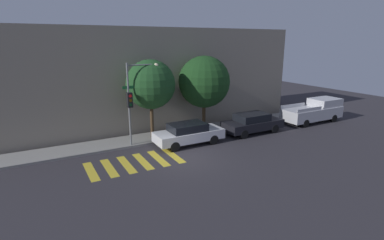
{
  "coord_description": "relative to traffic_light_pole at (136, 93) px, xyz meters",
  "views": [
    {
      "loc": [
        -7.2,
        -14.17,
        6.51
      ],
      "look_at": [
        1.67,
        2.1,
        1.6
      ],
      "focal_mm": 28.0,
      "sensor_mm": 36.0,
      "label": 1
    }
  ],
  "objects": [
    {
      "name": "sedan_near_corner",
      "position": [
        2.97,
        -1.27,
        -2.7
      ],
      "size": [
        4.48,
        1.77,
        1.41
      ],
      "color": "silver",
      "rests_on": "ground"
    },
    {
      "name": "sedan_middle",
      "position": [
        8.22,
        -1.27,
        -2.69
      ],
      "size": [
        4.5,
        1.82,
        1.45
      ],
      "color": "black",
      "rests_on": "ground"
    },
    {
      "name": "crosswalk",
      "position": [
        -1.08,
        -2.57,
        -3.44
      ],
      "size": [
        5.12,
        2.6,
        0.0
      ],
      "color": "gold",
      "rests_on": "ground"
    },
    {
      "name": "traffic_light_pole",
      "position": [
        0.0,
        0.0,
        0.0
      ],
      "size": [
        2.37,
        0.56,
        5.25
      ],
      "color": "slate",
      "rests_on": "ground"
    },
    {
      "name": "tree_midblock",
      "position": [
        5.4,
        0.89,
        0.21
      ],
      "size": [
        3.72,
        3.72,
        5.52
      ],
      "color": "#42301E",
      "rests_on": "ground"
    },
    {
      "name": "sidewalk",
      "position": [
        1.56,
        0.93,
        -3.38
      ],
      "size": [
        26.0,
        2.19,
        0.14
      ],
      "primitive_type": "cube",
      "color": "gray",
      "rests_on": "ground"
    },
    {
      "name": "ground_plane",
      "position": [
        1.56,
        -3.37,
        -3.45
      ],
      "size": [
        60.0,
        60.0,
        0.0
      ],
      "primitive_type": "plane",
      "color": "#2D2B30"
    },
    {
      "name": "tree_near_corner",
      "position": [
        1.32,
        0.89,
        0.3
      ],
      "size": [
        3.25,
        3.25,
        5.38
      ],
      "color": "#42301E",
      "rests_on": "ground"
    },
    {
      "name": "building_row",
      "position": [
        1.56,
        5.42,
        0.28
      ],
      "size": [
        26.0,
        6.0,
        7.46
      ],
      "primitive_type": "cube",
      "color": "gray",
      "rests_on": "ground"
    },
    {
      "name": "pickup_truck",
      "position": [
        14.75,
        -1.27,
        -2.52
      ],
      "size": [
        5.35,
        1.94,
        1.86
      ],
      "color": "#BCBCC1",
      "rests_on": "ground"
    }
  ]
}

